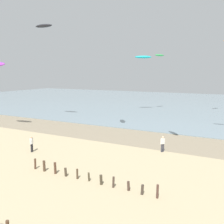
% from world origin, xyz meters
% --- Properties ---
extents(wet_sand_strip, '(120.00, 7.75, 0.01)m').
position_xyz_m(wet_sand_strip, '(0.00, 24.75, 0.00)').
color(wet_sand_strip, gray).
rests_on(wet_sand_strip, ground).
extents(sea, '(160.00, 70.00, 0.10)m').
position_xyz_m(sea, '(0.00, 63.63, 0.05)').
color(sea, gray).
rests_on(sea, ground).
extents(groyne_mid, '(11.17, 0.32, 0.98)m').
position_xyz_m(groyne_mid, '(1.97, 10.89, 0.42)').
color(groyne_mid, '#4E3527').
rests_on(groyne_mid, ground).
extents(person_mid_beach, '(0.34, 0.54, 1.71)m').
position_xyz_m(person_mid_beach, '(-6.83, 14.24, 0.92)').
color(person_mid_beach, '#232328').
rests_on(person_mid_beach, ground).
extents(person_by_waterline, '(0.39, 0.48, 1.71)m').
position_xyz_m(person_by_waterline, '(5.56, 20.56, 0.92)').
color(person_by_waterline, '#383842').
rests_on(person_by_waterline, ground).
extents(kite_aloft_1, '(1.95, 2.63, 0.54)m').
position_xyz_m(kite_aloft_1, '(-2.96, 47.66, 12.04)').
color(kite_aloft_1, green).
extents(kite_aloft_2, '(3.58, 2.83, 0.60)m').
position_xyz_m(kite_aloft_2, '(-5.53, 44.60, 11.57)').
color(kite_aloft_2, '#19B2B7').
extents(kite_aloft_7, '(3.38, 1.17, 0.58)m').
position_xyz_m(kite_aloft_7, '(-17.12, 28.22, 16.03)').
color(kite_aloft_7, black).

